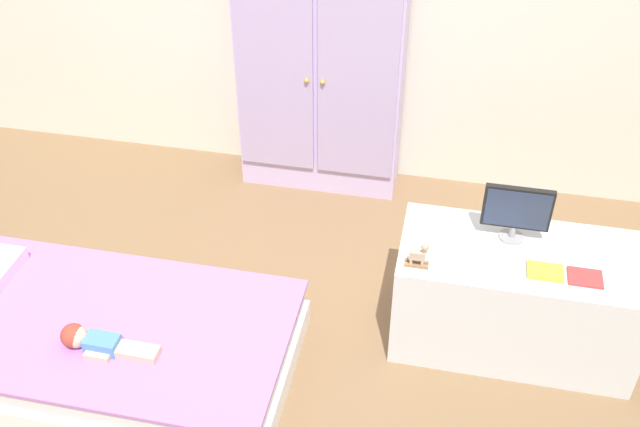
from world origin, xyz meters
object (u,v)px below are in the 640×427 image
Objects in this scene: wardrobe at (320,68)px; tv_stand at (515,298)px; rocking_horse_toy at (419,255)px; bed at (99,341)px; doll at (91,341)px; book_yellow at (545,272)px; book_red at (585,278)px; tv_monitor at (517,210)px.

wardrobe is 1.41× the size of tv_stand.
rocking_horse_toy is at bearing -61.63° from wardrobe.
tv_stand is at bearing 15.91° from bed.
doll is 1.75m from book_yellow.
bed is 1.95m from book_red.
book_red is at bearing 4.92° from rocking_horse_toy.
tv_stand is at bearing -56.10° from tv_monitor.
bed is at bearing -165.98° from rocking_horse_toy.
tv_monitor reaches higher than doll.
book_yellow is 1.05× the size of book_red.
book_red reaches higher than bed.
tv_stand is at bearing 21.56° from rocking_horse_toy.
doll is 1.70m from tv_stand.
wardrobe is at bearing 135.80° from tv_stand.
rocking_horse_toy is (-0.40, -0.16, 0.30)m from tv_stand.
tv_stand is at bearing 20.81° from doll.
bed is at bearing -168.04° from book_yellow.
book_red reaches higher than tv_stand.
tv_monitor reaches higher than book_red.
tv_monitor is 1.97× the size of book_yellow.
doll is 1.89m from book_red.
doll reaches higher than bed.
doll is 3.48× the size of rocking_horse_toy.
bed is at bearing -168.95° from book_red.
doll is at bearing -64.16° from bed.
book_red is (1.81, 0.50, 0.22)m from doll.
doll is at bearing -159.45° from rocking_horse_toy.
wardrobe reaches higher than doll.
book_yellow is at bearing 11.96° from bed.
tv_monitor reaches higher than book_yellow.
rocking_horse_toy is (1.19, 0.45, 0.27)m from doll.
tv_monitor is 2.08× the size of book_red.
tv_stand reaches higher than doll.
wardrobe is 5.17× the size of tv_monitor.
book_yellow is at bearing -55.38° from tv_stand.
tv_monitor is at bearing 34.40° from rocking_horse_toy.
rocking_horse_toy is at bearing -145.60° from tv_monitor.
rocking_horse_toy is (1.25, 0.31, 0.43)m from bed.
tv_monitor is 0.43m from rocking_horse_toy.
bed is 0.22m from doll.
wardrobe is 1.51m from tv_stand.
tv_monitor is (-0.05, 0.08, 0.39)m from tv_stand.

